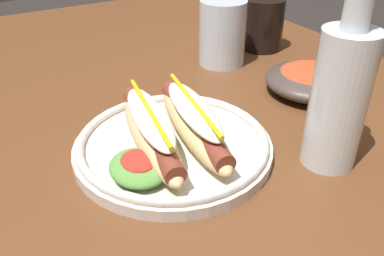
# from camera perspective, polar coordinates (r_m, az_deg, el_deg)

# --- Properties ---
(dining_table) EXTENTS (1.47, 0.95, 0.74)m
(dining_table) POSITION_cam_1_polar(r_m,az_deg,el_deg) (0.69, 0.04, -4.94)
(dining_table) COLOR brown
(dining_table) RESTS_ON ground_plane
(hot_dog_plate) EXTENTS (0.27, 0.27, 0.08)m
(hot_dog_plate) POSITION_cam_1_polar(r_m,az_deg,el_deg) (0.55, -2.87, -1.36)
(hot_dog_plate) COLOR silver
(hot_dog_plate) RESTS_ON dining_table
(soda_cup) EXTENTS (0.09, 0.09, 0.11)m
(soda_cup) POSITION_cam_1_polar(r_m,az_deg,el_deg) (0.92, 9.81, 14.07)
(soda_cup) COLOR black
(soda_cup) RESTS_ON dining_table
(water_cup) EXTENTS (0.09, 0.09, 0.13)m
(water_cup) POSITION_cam_1_polar(r_m,az_deg,el_deg) (0.82, 4.25, 13.08)
(water_cup) COLOR silver
(water_cup) RESTS_ON dining_table
(extra_cup) EXTENTS (0.09, 0.09, 0.13)m
(extra_cup) POSITION_cam_1_polar(r_m,az_deg,el_deg) (1.01, 5.50, 16.70)
(extra_cup) COLOR silver
(extra_cup) RESTS_ON dining_table
(glass_bottle) EXTENTS (0.07, 0.07, 0.25)m
(glass_bottle) POSITION_cam_1_polar(r_m,az_deg,el_deg) (0.53, 19.92, 4.52)
(glass_bottle) COLOR silver
(glass_bottle) RESTS_ON dining_table
(side_bowl) EXTENTS (0.16, 0.16, 0.05)m
(side_bowl) POSITION_cam_1_polar(r_m,az_deg,el_deg) (0.74, 16.24, 6.52)
(side_bowl) COLOR #423833
(side_bowl) RESTS_ON dining_table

